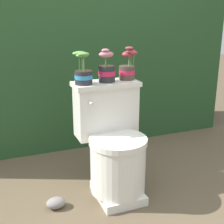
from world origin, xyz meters
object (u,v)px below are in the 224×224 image
at_px(potted_plant_left, 83,72).
at_px(garden_stone, 56,203).
at_px(toilet, 114,146).
at_px(potted_plant_midleft, 107,70).
at_px(potted_plant_middle, 128,67).

distance_m(potted_plant_left, garden_stone, 0.84).
distance_m(toilet, potted_plant_midleft, 0.50).
height_order(toilet, garden_stone, toilet).
bearing_deg(toilet, potted_plant_left, 142.17).
xyz_separation_m(toilet, potted_plant_left, (-0.16, 0.12, 0.48)).
bearing_deg(garden_stone, potted_plant_midleft, 24.20).
distance_m(potted_plant_middle, garden_stone, 0.99).
bearing_deg(toilet, garden_stone, -172.89).
relative_size(potted_plant_left, potted_plant_midleft, 0.95).
bearing_deg(garden_stone, potted_plant_middle, 20.07).
distance_m(potted_plant_left, potted_plant_middle, 0.32).
xyz_separation_m(toilet, garden_stone, (-0.41, -0.05, -0.30)).
xyz_separation_m(potted_plant_left, potted_plant_middle, (0.32, 0.03, 0.01)).
relative_size(toilet, potted_plant_left, 3.57).
bearing_deg(potted_plant_middle, garden_stone, -159.93).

